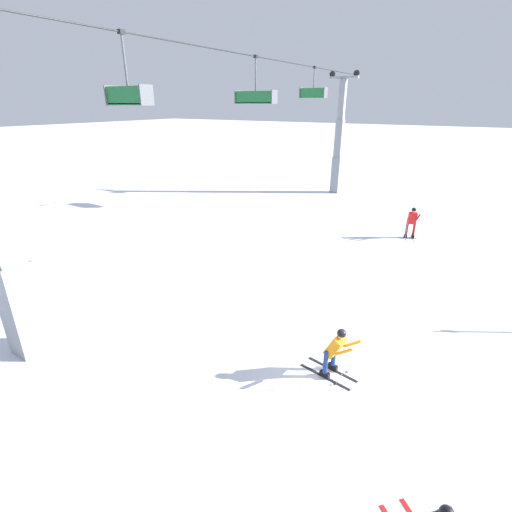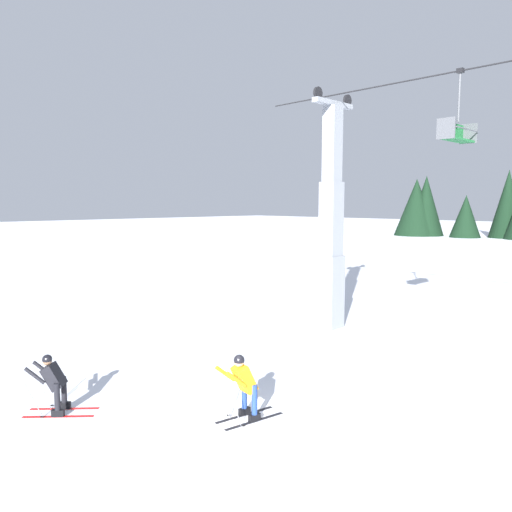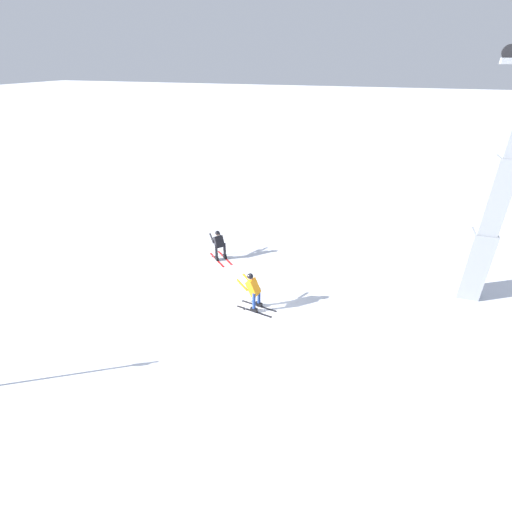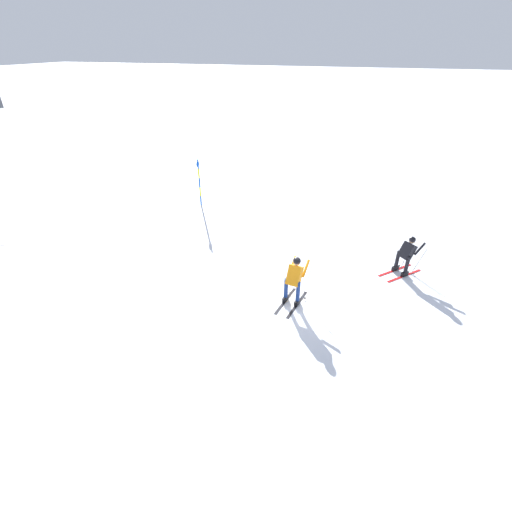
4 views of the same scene
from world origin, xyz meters
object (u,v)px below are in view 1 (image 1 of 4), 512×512
chairlift_seat_second (255,97)px  chairlift_seat_middle (313,93)px  skier_distant_uphill (412,220)px  chairlift_seat_nearest (127,94)px  lift_tower_far (339,145)px  skier_carving_main (336,348)px  lift_tower_near (0,233)px

chairlift_seat_second → chairlift_seat_middle: 7.06m
skier_distant_uphill → chairlift_seat_nearest: bearing=147.2°
chairlift_seat_middle → lift_tower_far: bearing=-0.0°
chairlift_seat_nearest → skier_distant_uphill: chairlift_seat_nearest is taller
skier_carving_main → lift_tower_far: bearing=20.7°
lift_tower_near → skier_distant_uphill: (16.69, -7.67, -2.74)m
chairlift_seat_second → lift_tower_near: bearing=180.0°
lift_tower_far → skier_carving_main: bearing=-159.3°
chairlift_seat_second → skier_distant_uphill: size_ratio=1.23×
lift_tower_far → chairlift_seat_nearest: lift_tower_far is taller
chairlift_seat_nearest → lift_tower_far: bearing=-0.0°
chairlift_seat_nearest → skier_distant_uphill: (11.90, -7.67, -6.20)m
lift_tower_near → skier_carving_main: bearing=-65.6°
lift_tower_far → chairlift_seat_second: size_ratio=4.17×
lift_tower_far → chairlift_seat_second: (-12.64, 0.00, 3.38)m
lift_tower_near → skier_distant_uphill: lift_tower_near is taller
chairlift_seat_nearest → chairlift_seat_second: bearing=-0.0°
lift_tower_far → chairlift_seat_nearest: 20.91m
skier_carving_main → lift_tower_near: size_ratio=0.18×
chairlift_seat_second → lift_tower_far: bearing=0.0°
chairlift_seat_middle → skier_distant_uphill: (-3.15, -7.67, -6.53)m
lift_tower_far → chairlift_seat_middle: (-5.58, 0.00, 3.70)m
skier_distant_uphill → chairlift_seat_middle: bearing=67.7°
chairlift_seat_second → skier_distant_uphill: (3.90, -7.67, -6.20)m
lift_tower_far → skier_distant_uphill: size_ratio=5.11×
skier_carving_main → chairlift_seat_nearest: 10.42m
lift_tower_far → chairlift_seat_nearest: size_ratio=4.14×
lift_tower_near → chairlift_seat_nearest: (4.79, 0.00, 3.46)m
chairlift_seat_nearest → chairlift_seat_second: (8.00, -0.00, 0.01)m
chairlift_seat_nearest → chairlift_seat_second: 8.00m
lift_tower_far → chairlift_seat_second: lift_tower_far is taller
chairlift_seat_middle → skier_distant_uphill: 10.56m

